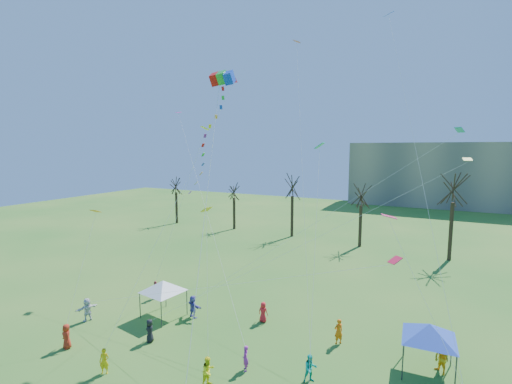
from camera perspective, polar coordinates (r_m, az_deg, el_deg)
The scene contains 7 objects.
distant_building at distance 96.86m, azimuth 33.18°, elevation 2.21°, with size 60.00×14.00×15.00m, color gray.
bare_tree_row at distance 50.75m, azimuth 20.81°, elevation -0.89°, with size 71.58×8.53×11.18m.
big_box_kite at distance 24.42m, azimuth -7.27°, elevation 7.76°, with size 3.04×5.91×19.19m.
canopy_tent_white at distance 30.68m, azimuth -14.65°, elevation -14.35°, with size 3.99×3.99×3.03m.
canopy_tent_blue at distance 25.26m, azimuth 25.99°, elevation -19.40°, with size 4.21×4.21×3.16m.
festival_crowd at distance 25.52m, azimuth -3.90°, elevation -23.00°, with size 27.29×10.78×1.84m.
small_kites_aloft at distance 26.58m, azimuth 4.00°, elevation 5.94°, with size 28.16×17.27×33.40m.
Camera 1 is at (10.91, -14.03, 13.60)m, focal length 25.00 mm.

